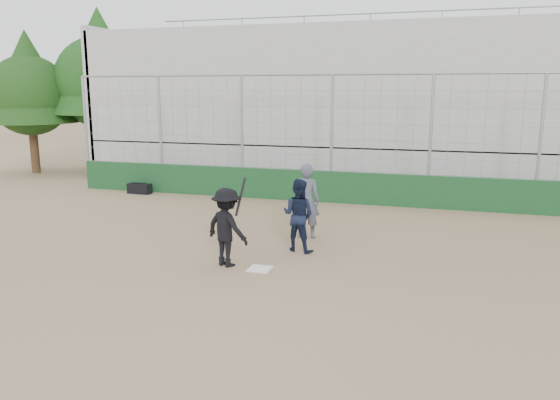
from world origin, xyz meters
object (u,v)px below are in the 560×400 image
(batter_at_plate, at_px, (227,227))
(umpire, at_px, (306,205))
(catcher_crouched, at_px, (298,227))
(equipment_bag, at_px, (140,189))

(batter_at_plate, relative_size, umpire, 1.09)
(catcher_crouched, height_order, umpire, umpire)
(equipment_bag, bearing_deg, batter_at_plate, -47.53)
(batter_at_plate, bearing_deg, umpire, 68.35)
(umpire, height_order, equipment_bag, umpire)
(batter_at_plate, height_order, catcher_crouched, batter_at_plate)
(catcher_crouched, xyz_separation_m, equipment_bag, (-7.05, 5.08, -0.38))
(catcher_crouched, distance_m, equipment_bag, 8.70)
(catcher_crouched, relative_size, umpire, 0.68)
(catcher_crouched, distance_m, umpire, 1.20)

